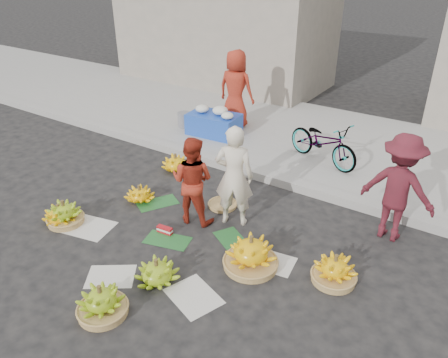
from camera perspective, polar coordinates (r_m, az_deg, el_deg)
The scene contains 23 objects.
ground at distance 6.45m, azimuth -5.56°, elevation -7.39°, with size 80.00×80.00×0.00m, color black.
curb at distance 7.97m, azimuth 4.28°, elevation 0.75°, with size 40.00×0.25×0.15m, color gray.
sidewalk at distance 9.70m, azimuth 10.46°, elevation 5.44°, with size 40.00×4.00×0.12m, color gray.
building_left at distance 13.54m, azimuth 0.08°, elevation 20.83°, with size 6.00×3.00×4.00m, color gray.
newspaper_scatter at distance 5.98m, azimuth -10.41°, elevation -11.01°, with size 3.20×1.80×0.00m, color silver, non-canonical shape.
banana_leaves at distance 6.62m, azimuth -5.17°, elevation -6.25°, with size 2.00×1.00×0.00m, color #1B5224, non-canonical shape.
banana_bunch_0 at distance 7.08m, azimuth -20.67°, elevation -4.39°, with size 0.65×0.65×0.32m.
banana_bunch_1 at distance 7.04m, azimuth -20.10°, elevation -4.28°, with size 0.54×0.54×0.39m.
banana_bunch_2 at distance 5.32m, azimuth -15.70°, elevation -15.24°, with size 0.63×0.63×0.41m.
banana_bunch_3 at distance 5.62m, azimuth -8.76°, elevation -11.92°, with size 0.61×0.61×0.34m.
banana_bunch_4 at distance 5.75m, azimuth 3.53°, elevation -9.68°, with size 0.81×0.81×0.48m.
banana_bunch_5 at distance 5.73m, azimuth 14.23°, elevation -11.46°, with size 0.60×0.60×0.40m.
banana_bunch_6 at distance 7.32m, azimuth -10.93°, elevation -1.98°, with size 0.58×0.58×0.29m.
banana_bunch_7 at distance 8.20m, azimuth -6.33°, elevation 2.06°, with size 0.55×0.55×0.34m.
basket_spare at distance 7.08m, azimuth -0.18°, elevation -3.40°, with size 0.45×0.45×0.05m, color #9D7842.
incense_stack at distance 6.50m, azimuth -7.75°, elevation -6.58°, with size 0.24×0.08×0.10m, color #B3131A.
vendor_cream at distance 6.33m, azimuth 1.33°, elevation 0.34°, with size 0.57×0.38×1.57m, color beige.
vendor_red at distance 6.44m, azimuth -4.15°, elevation -0.20°, with size 0.66×0.52×1.36m, color #B3311B.
man_striped at distance 6.46m, azimuth 21.83°, elevation -1.11°, with size 1.03×0.59×1.59m, color maroon.
flower_table at distance 9.44m, azimuth -1.31°, elevation 7.36°, with size 1.13×0.76×0.63m.
grey_bucket at distance 9.93m, azimuth -5.23°, elevation 7.73°, with size 0.29×0.29×0.33m, color slate.
flower_vendor at distance 9.77m, azimuth 1.55°, elevation 11.70°, with size 0.83×0.54×1.69m, color #B3311B.
bicycle at distance 8.31m, azimuth 12.84°, elevation 4.75°, with size 1.55×0.54×0.82m, color gray.
Camera 1 is at (3.39, -4.01, 3.74)m, focal length 35.00 mm.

